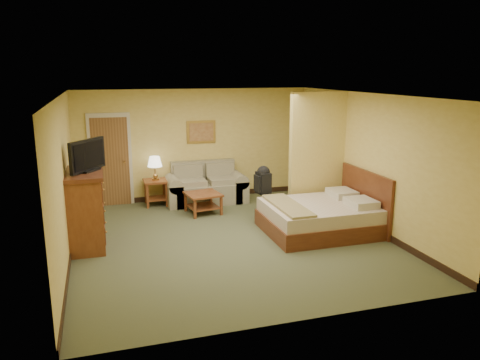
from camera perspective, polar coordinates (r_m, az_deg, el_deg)
name	(u,v)px	position (r m, az deg, el deg)	size (l,w,h in m)	color
floor	(230,239)	(8.61, -1.24, -7.24)	(6.00, 6.00, 0.00)	#4D5336
ceiling	(229,95)	(8.08, -1.34, 10.32)	(6.00, 6.00, 0.00)	white
back_wall	(195,145)	(11.12, -5.47, 4.31)	(5.50, 0.02, 2.60)	#E0C55F
left_wall	(64,180)	(7.98, -20.68, -0.01)	(0.02, 6.00, 2.60)	#E0C55F
right_wall	(367,161)	(9.35, 15.17, 2.23)	(0.02, 6.00, 2.60)	#E0C55F
partition	(317,155)	(9.86, 9.37, 3.06)	(1.20, 0.15, 2.60)	#E0C55F
door	(111,161)	(10.92, -15.49, 2.30)	(0.94, 0.16, 2.10)	beige
baseboard	(196,195)	(11.37, -5.33, -1.88)	(5.50, 0.02, 0.12)	black
loveseat	(206,189)	(10.94, -4.17, -1.14)	(1.85, 0.86, 0.93)	gray
side_table	(156,189)	(10.81, -10.22, -1.04)	(0.53, 0.53, 0.59)	brown
table_lamp	(155,162)	(10.68, -10.36, 2.14)	(0.33, 0.33, 0.54)	#B07E40
coffee_table	(203,199)	(10.08, -4.53, -2.31)	(0.79, 0.79, 0.45)	brown
wall_picture	(201,132)	(11.08, -4.74, 5.86)	(0.68, 0.04, 0.53)	#B78E3F
dresser	(85,209)	(8.51, -18.33, -3.39)	(0.66, 1.25, 1.34)	brown
tv	(87,156)	(8.30, -18.10, 2.75)	(0.57, 0.76, 0.55)	black
bed	(323,216)	(9.05, 10.10, -4.34)	(2.06, 1.75, 1.13)	#522413
backpack	(263,179)	(9.49, 2.86, 0.11)	(0.27, 0.36, 0.58)	black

